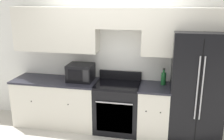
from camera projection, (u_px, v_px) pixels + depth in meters
name	position (u px, v px, depth m)	size (l,w,h in m)	color
ground_plane	(108.00, 137.00, 4.38)	(12.00, 12.00, 0.00)	beige
wall_back	(115.00, 46.00, 4.51)	(8.00, 0.39, 2.60)	white
lower_cabinets_left	(57.00, 102.00, 4.76)	(1.59, 0.64, 0.89)	silver
lower_cabinets_right	(154.00, 110.00, 4.40)	(0.54, 0.64, 0.89)	silver
oven_range	(117.00, 107.00, 4.53)	(0.79, 0.65, 1.05)	black
refrigerator	(196.00, 86.00, 4.19)	(0.85, 0.77, 1.85)	black
microwave	(81.00, 72.00, 4.55)	(0.46, 0.40, 0.31)	black
bottle	(164.00, 78.00, 4.34)	(0.09, 0.09, 0.30)	#195928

